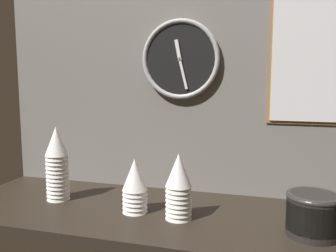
{
  "coord_description": "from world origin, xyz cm",
  "views": [
    {
      "loc": [
        35.81,
        -119.19,
        47.22
      ],
      "look_at": [
        0.38,
        4.0,
        30.51
      ],
      "focal_mm": 38.0,
      "sensor_mm": 36.0,
      "label": 1
    }
  ],
  "objects_px": {
    "cup_stack_left": "(57,163)",
    "cup_stack_center": "(135,186)",
    "wall_clock": "(180,59)",
    "bowl_stack_far_right": "(313,213)",
    "menu_board": "(319,53)",
    "cup_stack_center_right": "(179,186)"
  },
  "relations": [
    {
      "from": "wall_clock",
      "to": "cup_stack_left",
      "type": "bearing_deg",
      "value": -151.56
    },
    {
      "from": "wall_clock",
      "to": "menu_board",
      "type": "height_order",
      "value": "menu_board"
    },
    {
      "from": "wall_clock",
      "to": "menu_board",
      "type": "distance_m",
      "value": 0.53
    },
    {
      "from": "bowl_stack_far_right",
      "to": "menu_board",
      "type": "relative_size",
      "value": 0.3
    },
    {
      "from": "cup_stack_center",
      "to": "bowl_stack_far_right",
      "type": "relative_size",
      "value": 1.2
    },
    {
      "from": "cup_stack_center",
      "to": "cup_stack_center_right",
      "type": "distance_m",
      "value": 0.17
    },
    {
      "from": "bowl_stack_far_right",
      "to": "wall_clock",
      "type": "xyz_separation_m",
      "value": [
        -0.5,
        0.31,
        0.49
      ]
    },
    {
      "from": "bowl_stack_far_right",
      "to": "cup_stack_center",
      "type": "bearing_deg",
      "value": 177.03
    },
    {
      "from": "menu_board",
      "to": "cup_stack_center",
      "type": "bearing_deg",
      "value": -155.17
    },
    {
      "from": "cup_stack_left",
      "to": "wall_clock",
      "type": "bearing_deg",
      "value": 28.44
    },
    {
      "from": "menu_board",
      "to": "bowl_stack_far_right",
      "type": "bearing_deg",
      "value": -95.4
    },
    {
      "from": "bowl_stack_far_right",
      "to": "menu_board",
      "type": "height_order",
      "value": "menu_board"
    },
    {
      "from": "cup_stack_center_right",
      "to": "wall_clock",
      "type": "height_order",
      "value": "wall_clock"
    },
    {
      "from": "bowl_stack_far_right",
      "to": "wall_clock",
      "type": "relative_size",
      "value": 0.5
    },
    {
      "from": "cup_stack_left",
      "to": "wall_clock",
      "type": "xyz_separation_m",
      "value": [
        0.44,
        0.24,
        0.41
      ]
    },
    {
      "from": "cup_stack_left",
      "to": "cup_stack_center_right",
      "type": "bearing_deg",
      "value": -6.4
    },
    {
      "from": "bowl_stack_far_right",
      "to": "cup_stack_left",
      "type": "bearing_deg",
      "value": 175.6
    },
    {
      "from": "cup_stack_center",
      "to": "wall_clock",
      "type": "height_order",
      "value": "wall_clock"
    },
    {
      "from": "wall_clock",
      "to": "menu_board",
      "type": "bearing_deg",
      "value": 0.97
    },
    {
      "from": "cup_stack_left",
      "to": "cup_stack_center",
      "type": "relative_size",
      "value": 1.5
    },
    {
      "from": "cup_stack_center",
      "to": "cup_stack_center_right",
      "type": "relative_size",
      "value": 0.86
    },
    {
      "from": "cup_stack_center",
      "to": "bowl_stack_far_right",
      "type": "bearing_deg",
      "value": -2.97
    }
  ]
}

